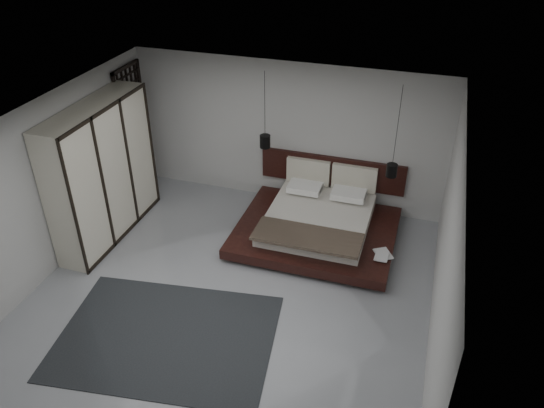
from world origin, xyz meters
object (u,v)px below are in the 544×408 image
(bed, at_px, (318,222))
(rug, at_px, (167,337))
(pendant_left, at_px, (265,141))
(lattice_screen, at_px, (135,131))
(pendant_right, at_px, (392,170))
(wardrobe, at_px, (102,172))

(bed, height_order, rug, bed)
(pendant_left, bearing_deg, rug, -95.17)
(lattice_screen, distance_m, pendant_right, 5.00)
(lattice_screen, relative_size, pendant_right, 1.60)
(wardrobe, relative_size, rug, 0.82)
(bed, bearing_deg, rug, -115.20)
(pendant_left, bearing_deg, pendant_right, 0.00)
(lattice_screen, height_order, pendant_right, pendant_right)
(bed, relative_size, pendant_left, 1.97)
(lattice_screen, bearing_deg, pendant_right, -1.24)
(lattice_screen, bearing_deg, bed, -7.98)
(pendant_left, relative_size, wardrobe, 0.57)
(lattice_screen, xyz_separation_m, wardrobe, (0.25, -1.54, -0.08))
(bed, distance_m, rug, 3.42)
(pendant_left, xyz_separation_m, pendant_right, (2.27, 0.00, -0.22))
(bed, distance_m, pendant_right, 1.58)
(bed, bearing_deg, lattice_screen, 172.02)
(lattice_screen, xyz_separation_m, pendant_left, (2.73, -0.11, 0.22))
(pendant_right, relative_size, rug, 0.54)
(bed, xyz_separation_m, pendant_right, (1.13, 0.43, 1.01))
(rug, bearing_deg, pendant_right, 53.69)
(bed, relative_size, pendant_right, 1.70)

